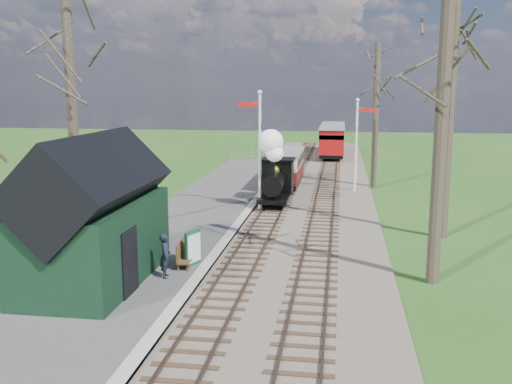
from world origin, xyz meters
The scene contains 19 objects.
ground centered at (0.00, 0.00, 0.00)m, with size 140.00×140.00×0.00m, color #245319.
distant_hills centered at (1.40, 64.38, -16.21)m, with size 114.40×48.00×22.02m.
ballast_bed centered at (1.30, 22.00, 0.05)m, with size 8.00×60.00×0.10m, color brown.
track_near centered at (0.00, 22.00, 0.10)m, with size 1.60×60.00×0.15m.
track_far centered at (2.60, 22.00, 0.10)m, with size 1.60×60.00×0.15m.
platform centered at (-3.50, 14.00, 0.10)m, with size 5.00×44.00×0.20m, color #474442.
coping_strip centered at (-1.20, 14.00, 0.10)m, with size 0.40×44.00×0.21m, color #B2AD9E.
station_shed centered at (-4.30, 4.00, 2.27)m, with size 3.25×6.30×4.78m.
semaphore_near centered at (-0.77, 16.00, 3.62)m, with size 1.22×0.24×6.22m.
semaphore_far centered at (4.37, 22.00, 3.35)m, with size 1.22×0.24×5.72m.
bare_trees centered at (1.33, 10.10, 5.21)m, with size 15.51×22.39×12.00m.
fence_line centered at (0.30, 36.00, 0.55)m, with size 12.60×0.08×1.00m.
locomotive centered at (-0.01, 17.04, 1.90)m, with size 1.63×3.81×4.09m.
coach centered at (0.00, 23.10, 1.40)m, with size 1.91×6.54×2.01m.
red_carriage_a centered at (2.60, 37.88, 1.59)m, with size 2.20×5.45×2.32m.
red_carriage_b centered at (2.60, 43.38, 1.59)m, with size 2.20×5.45×2.32m.
sign_board centered at (-1.64, 6.08, 0.82)m, with size 0.39×0.81×1.23m.
bench centered at (-1.99, 6.05, 0.60)m, with size 0.56×1.54×0.86m.
person centered at (-2.21, 4.67, 0.93)m, with size 0.53×0.35×1.46m, color black.
Camera 1 is at (3.38, -12.67, 6.39)m, focal length 40.00 mm.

